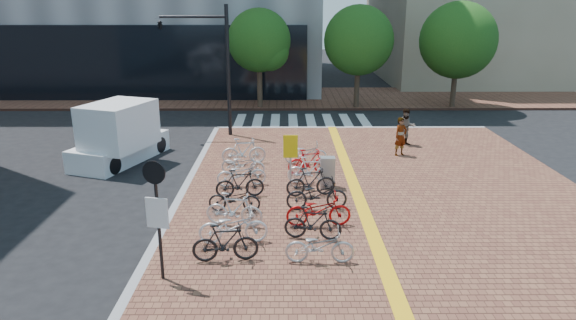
{
  "coord_description": "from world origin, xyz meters",
  "views": [
    {
      "loc": [
        -0.47,
        -14.06,
        6.39
      ],
      "look_at": [
        -0.36,
        2.46,
        1.3
      ],
      "focal_mm": 32.0,
      "sensor_mm": 36.0,
      "label": 1
    }
  ],
  "objects_px": {
    "bike_6": "(243,164)",
    "bike_15": "(306,153)",
    "bike_12": "(311,182)",
    "notice_sign": "(157,206)",
    "bike_3": "(234,199)",
    "pedestrian_b": "(406,127)",
    "bike_2": "(234,210)",
    "bike_8": "(320,246)",
    "bike_13": "(310,170)",
    "bike_11": "(317,194)",
    "box_truck": "(117,133)",
    "bike_5": "(241,174)",
    "bike_9": "(313,223)",
    "bike_10": "(319,210)",
    "bike_1": "(233,226)",
    "utility_box": "(328,172)",
    "bike_4": "(240,183)",
    "traffic_light_pole": "(197,46)",
    "bike_0": "(225,243)",
    "bike_14": "(309,162)",
    "bike_7": "(244,151)",
    "yellow_sign": "(290,151)",
    "pedestrian_a": "(401,137)"
  },
  "relations": [
    {
      "from": "bike_2",
      "to": "bike_4",
      "type": "height_order",
      "value": "bike_2"
    },
    {
      "from": "bike_12",
      "to": "notice_sign",
      "type": "relative_size",
      "value": 0.57
    },
    {
      "from": "bike_3",
      "to": "yellow_sign",
      "type": "xyz_separation_m",
      "value": [
        1.77,
        2.29,
        0.87
      ]
    },
    {
      "from": "bike_10",
      "to": "bike_15",
      "type": "bearing_deg",
      "value": -2.19
    },
    {
      "from": "bike_13",
      "to": "yellow_sign",
      "type": "height_order",
      "value": "yellow_sign"
    },
    {
      "from": "bike_4",
      "to": "notice_sign",
      "type": "height_order",
      "value": "notice_sign"
    },
    {
      "from": "bike_5",
      "to": "bike_11",
      "type": "distance_m",
      "value": 3.35
    },
    {
      "from": "pedestrian_b",
      "to": "bike_10",
      "type": "bearing_deg",
      "value": -119.99
    },
    {
      "from": "bike_8",
      "to": "bike_11",
      "type": "relative_size",
      "value": 0.9
    },
    {
      "from": "bike_0",
      "to": "bike_13",
      "type": "relative_size",
      "value": 1.0
    },
    {
      "from": "bike_13",
      "to": "pedestrian_a",
      "type": "relative_size",
      "value": 1.01
    },
    {
      "from": "bike_8",
      "to": "bike_13",
      "type": "distance_m",
      "value": 5.9
    },
    {
      "from": "utility_box",
      "to": "notice_sign",
      "type": "height_order",
      "value": "notice_sign"
    },
    {
      "from": "bike_6",
      "to": "bike_11",
      "type": "bearing_deg",
      "value": -133.47
    },
    {
      "from": "bike_3",
      "to": "bike_5",
      "type": "height_order",
      "value": "bike_5"
    },
    {
      "from": "bike_9",
      "to": "bike_10",
      "type": "bearing_deg",
      "value": -4.84
    },
    {
      "from": "bike_10",
      "to": "bike_13",
      "type": "relative_size",
      "value": 1.14
    },
    {
      "from": "bike_10",
      "to": "bike_14",
      "type": "bearing_deg",
      "value": -2.74
    },
    {
      "from": "bike_9",
      "to": "bike_12",
      "type": "bearing_deg",
      "value": 6.76
    },
    {
      "from": "bike_10",
      "to": "yellow_sign",
      "type": "height_order",
      "value": "yellow_sign"
    },
    {
      "from": "bike_8",
      "to": "bike_12",
      "type": "distance_m",
      "value": 4.63
    },
    {
      "from": "bike_4",
      "to": "bike_3",
      "type": "bearing_deg",
      "value": 167.27
    },
    {
      "from": "bike_9",
      "to": "notice_sign",
      "type": "height_order",
      "value": "notice_sign"
    },
    {
      "from": "bike_14",
      "to": "yellow_sign",
      "type": "distance_m",
      "value": 1.73
    },
    {
      "from": "bike_3",
      "to": "pedestrian_b",
      "type": "height_order",
      "value": "pedestrian_b"
    },
    {
      "from": "bike_4",
      "to": "utility_box",
      "type": "xyz_separation_m",
      "value": [
        2.99,
        0.94,
        0.06
      ]
    },
    {
      "from": "bike_8",
      "to": "traffic_light_pole",
      "type": "distance_m",
      "value": 14.44
    },
    {
      "from": "bike_9",
      "to": "bike_15",
      "type": "relative_size",
      "value": 0.93
    },
    {
      "from": "bike_5",
      "to": "bike_7",
      "type": "relative_size",
      "value": 0.98
    },
    {
      "from": "bike_1",
      "to": "bike_12",
      "type": "distance_m",
      "value": 4.18
    },
    {
      "from": "bike_9",
      "to": "bike_7",
      "type": "bearing_deg",
      "value": 27.86
    },
    {
      "from": "bike_2",
      "to": "bike_6",
      "type": "xyz_separation_m",
      "value": [
        -0.1,
        4.61,
        -0.07
      ]
    },
    {
      "from": "bike_3",
      "to": "bike_9",
      "type": "height_order",
      "value": "bike_9"
    },
    {
      "from": "bike_7",
      "to": "yellow_sign",
      "type": "distance_m",
      "value": 3.3
    },
    {
      "from": "bike_4",
      "to": "bike_12",
      "type": "xyz_separation_m",
      "value": [
        2.36,
        0.1,
        0.02
      ]
    },
    {
      "from": "box_truck",
      "to": "bike_11",
      "type": "bearing_deg",
      "value": -35.59
    },
    {
      "from": "bike_2",
      "to": "utility_box",
      "type": "height_order",
      "value": "utility_box"
    },
    {
      "from": "bike_0",
      "to": "bike_3",
      "type": "height_order",
      "value": "bike_0"
    },
    {
      "from": "bike_1",
      "to": "utility_box",
      "type": "bearing_deg",
      "value": -39.71
    },
    {
      "from": "bike_7",
      "to": "bike_9",
      "type": "height_order",
      "value": "bike_7"
    },
    {
      "from": "bike_15",
      "to": "box_truck",
      "type": "relative_size",
      "value": 0.35
    },
    {
      "from": "bike_3",
      "to": "bike_4",
      "type": "xyz_separation_m",
      "value": [
        0.07,
        1.22,
        0.06
      ]
    },
    {
      "from": "bike_11",
      "to": "utility_box",
      "type": "relative_size",
      "value": 1.74
    },
    {
      "from": "bike_8",
      "to": "bike_12",
      "type": "bearing_deg",
      "value": 0.91
    },
    {
      "from": "bike_6",
      "to": "bike_11",
      "type": "distance_m",
      "value": 4.25
    },
    {
      "from": "bike_2",
      "to": "bike_6",
      "type": "bearing_deg",
      "value": 11.86
    },
    {
      "from": "bike_2",
      "to": "bike_8",
      "type": "xyz_separation_m",
      "value": [
        2.33,
        -2.22,
        -0.06
      ]
    },
    {
      "from": "bike_5",
      "to": "bike_6",
      "type": "relative_size",
      "value": 1.04
    },
    {
      "from": "bike_6",
      "to": "bike_15",
      "type": "xyz_separation_m",
      "value": [
        2.41,
        1.42,
        0.01
      ]
    },
    {
      "from": "notice_sign",
      "to": "bike_14",
      "type": "bearing_deg",
      "value": 63.79
    }
  ]
}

